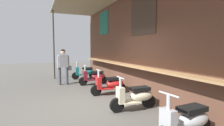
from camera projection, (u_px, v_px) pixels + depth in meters
The scene contains 8 objects.
ground_plane at pixel (90, 105), 5.40m from camera, with size 35.96×35.96×0.00m, color #56544F.
market_stall_facade at pixel (142, 34), 5.93m from camera, with size 12.84×2.80×3.96m.
scooter_teal at pixel (85, 72), 10.07m from camera, with size 0.46×1.40×0.97m.
scooter_maroon at pixel (95, 77), 8.42m from camera, with size 0.46×1.40×0.97m.
scooter_red at pixel (111, 84), 6.62m from camera, with size 0.46×1.40×0.97m.
scooter_cream at pixel (136, 96), 4.93m from camera, with size 0.47×1.40×0.97m.
scooter_silver at pixel (187, 121), 3.25m from camera, with size 0.48×1.40×0.97m.
shopper_with_handbag at pixel (64, 63), 8.35m from camera, with size 0.33×0.67×1.71m.
Camera 1 is at (5.11, -1.45, 1.73)m, focal length 28.09 mm.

